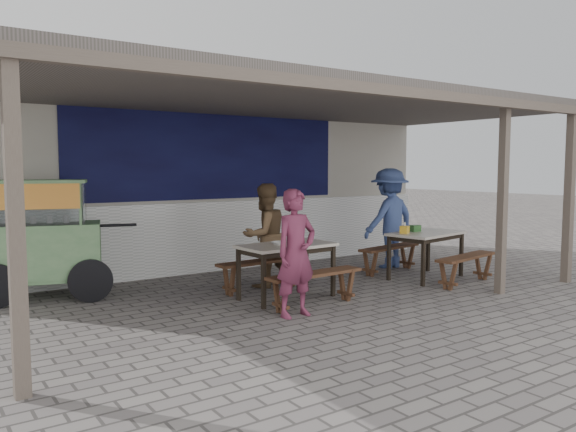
{
  "coord_description": "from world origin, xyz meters",
  "views": [
    {
      "loc": [
        -4.59,
        -5.68,
        1.8
      ],
      "look_at": [
        -0.08,
        0.9,
        1.1
      ],
      "focal_mm": 35.0,
      "sensor_mm": 36.0,
      "label": 1
    }
  ],
  "objects_px": {
    "bench_left_wall": "(262,268)",
    "patron_right_table": "(389,218)",
    "donation_box": "(415,228)",
    "condiment_jar": "(288,237)",
    "bench_left_street": "(315,281)",
    "condiment_bowl": "(278,243)",
    "table_left": "(287,250)",
    "table_right": "(426,237)",
    "vendor_cart": "(44,235)",
    "tissue_box": "(405,230)",
    "bench_right_wall": "(389,253)",
    "patron_street_side": "(296,253)",
    "patron_wall_side": "(265,235)",
    "bench_right_street": "(466,263)"
  },
  "relations": [
    {
      "from": "bench_left_wall",
      "to": "patron_right_table",
      "type": "height_order",
      "value": "patron_right_table"
    },
    {
      "from": "donation_box",
      "to": "condiment_jar",
      "type": "distance_m",
      "value": 2.38
    },
    {
      "from": "bench_left_street",
      "to": "patron_right_table",
      "type": "height_order",
      "value": "patron_right_table"
    },
    {
      "from": "patron_right_table",
      "to": "condiment_jar",
      "type": "distance_m",
      "value": 2.74
    },
    {
      "from": "condiment_jar",
      "to": "condiment_bowl",
      "type": "distance_m",
      "value": 0.41
    },
    {
      "from": "table_left",
      "to": "condiment_bowl",
      "type": "height_order",
      "value": "condiment_bowl"
    },
    {
      "from": "table_right",
      "to": "vendor_cart",
      "type": "bearing_deg",
      "value": 150.34
    },
    {
      "from": "table_right",
      "to": "donation_box",
      "type": "distance_m",
      "value": 0.22
    },
    {
      "from": "bench_left_street",
      "to": "donation_box",
      "type": "relative_size",
      "value": 8.93
    },
    {
      "from": "table_left",
      "to": "table_right",
      "type": "height_order",
      "value": "same"
    },
    {
      "from": "tissue_box",
      "to": "bench_left_wall",
      "type": "bearing_deg",
      "value": 164.27
    },
    {
      "from": "bench_right_wall",
      "to": "condiment_bowl",
      "type": "height_order",
      "value": "condiment_bowl"
    },
    {
      "from": "table_left",
      "to": "patron_street_side",
      "type": "bearing_deg",
      "value": -120.36
    },
    {
      "from": "table_left",
      "to": "patron_wall_side",
      "type": "distance_m",
      "value": 0.84
    },
    {
      "from": "tissue_box",
      "to": "condiment_bowl",
      "type": "height_order",
      "value": "tissue_box"
    },
    {
      "from": "bench_right_wall",
      "to": "patron_right_table",
      "type": "bearing_deg",
      "value": 36.68
    },
    {
      "from": "vendor_cart",
      "to": "tissue_box",
      "type": "bearing_deg",
      "value": -3.41
    },
    {
      "from": "vendor_cart",
      "to": "tissue_box",
      "type": "height_order",
      "value": "vendor_cart"
    },
    {
      "from": "bench_right_street",
      "to": "patron_right_table",
      "type": "height_order",
      "value": "patron_right_table"
    },
    {
      "from": "tissue_box",
      "to": "condiment_jar",
      "type": "xyz_separation_m",
      "value": [
        -2.03,
        0.3,
        -0.01
      ]
    },
    {
      "from": "bench_left_street",
      "to": "patron_street_side",
      "type": "distance_m",
      "value": 0.67
    },
    {
      "from": "bench_left_street",
      "to": "bench_right_street",
      "type": "relative_size",
      "value": 1.01
    },
    {
      "from": "bench_left_street",
      "to": "vendor_cart",
      "type": "distance_m",
      "value": 3.7
    },
    {
      "from": "condiment_bowl",
      "to": "table_right",
      "type": "bearing_deg",
      "value": -2.7
    },
    {
      "from": "table_right",
      "to": "bench_right_wall",
      "type": "relative_size",
      "value": 0.99
    },
    {
      "from": "bench_right_street",
      "to": "donation_box",
      "type": "height_order",
      "value": "donation_box"
    },
    {
      "from": "patron_wall_side",
      "to": "bench_left_street",
      "type": "bearing_deg",
      "value": 77.9
    },
    {
      "from": "bench_right_wall",
      "to": "condiment_jar",
      "type": "bearing_deg",
      "value": 177.88
    },
    {
      "from": "patron_street_side",
      "to": "vendor_cart",
      "type": "bearing_deg",
      "value": 128.55
    },
    {
      "from": "donation_box",
      "to": "condiment_bowl",
      "type": "distance_m",
      "value": 2.69
    },
    {
      "from": "patron_right_table",
      "to": "bench_right_wall",
      "type": "bearing_deg",
      "value": 41.85
    },
    {
      "from": "table_right",
      "to": "bench_right_wall",
      "type": "xyz_separation_m",
      "value": [
        -0.12,
        0.7,
        -0.34
      ]
    },
    {
      "from": "patron_wall_side",
      "to": "bench_left_wall",
      "type": "bearing_deg",
      "value": 41.91
    },
    {
      "from": "patron_street_side",
      "to": "donation_box",
      "type": "distance_m",
      "value": 3.12
    },
    {
      "from": "patron_wall_side",
      "to": "table_left",
      "type": "bearing_deg",
      "value": 71.93
    },
    {
      "from": "bench_left_wall",
      "to": "tissue_box",
      "type": "xyz_separation_m",
      "value": [
        2.26,
        -0.64,
        0.47
      ]
    },
    {
      "from": "condiment_bowl",
      "to": "patron_street_side",
      "type": "bearing_deg",
      "value": -109.82
    },
    {
      "from": "vendor_cart",
      "to": "patron_right_table",
      "type": "relative_size",
      "value": 1.18
    },
    {
      "from": "patron_right_table",
      "to": "vendor_cart",
      "type": "bearing_deg",
      "value": -13.72
    },
    {
      "from": "tissue_box",
      "to": "donation_box",
      "type": "relative_size",
      "value": 0.75
    },
    {
      "from": "patron_street_side",
      "to": "bench_left_wall",
      "type": "bearing_deg",
      "value": 71.88
    },
    {
      "from": "table_right",
      "to": "patron_wall_side",
      "type": "distance_m",
      "value": 2.66
    },
    {
      "from": "patron_wall_side",
      "to": "patron_street_side",
      "type": "bearing_deg",
      "value": 63.49
    },
    {
      "from": "patron_right_table",
      "to": "patron_wall_side",
      "type": "bearing_deg",
      "value": -2.5
    },
    {
      "from": "table_left",
      "to": "bench_right_street",
      "type": "xyz_separation_m",
      "value": [
        2.77,
        -0.82,
        -0.34
      ]
    },
    {
      "from": "bench_left_street",
      "to": "patron_wall_side",
      "type": "xyz_separation_m",
      "value": [
        0.13,
        1.42,
        0.44
      ]
    },
    {
      "from": "patron_wall_side",
      "to": "vendor_cart",
      "type": "bearing_deg",
      "value": -25.56
    },
    {
      "from": "donation_box",
      "to": "patron_street_side",
      "type": "bearing_deg",
      "value": -163.84
    },
    {
      "from": "donation_box",
      "to": "condiment_bowl",
      "type": "xyz_separation_m",
      "value": [
        -2.69,
        -0.03,
        -0.03
      ]
    },
    {
      "from": "bench_left_wall",
      "to": "bench_right_wall",
      "type": "bearing_deg",
      "value": -3.47
    }
  ]
}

